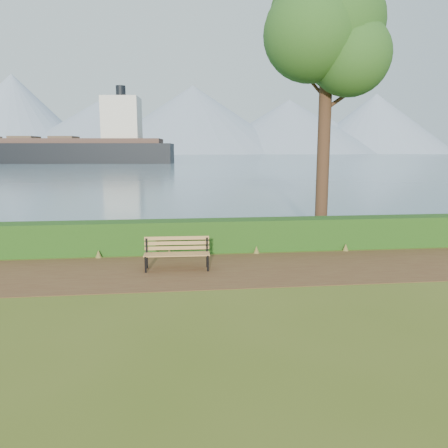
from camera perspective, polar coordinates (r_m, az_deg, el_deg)
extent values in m
plane|color=#51621C|center=(11.50, -1.67, -6.46)|extent=(140.00, 140.00, 0.00)
cube|color=brown|center=(11.79, -1.81, -6.03)|extent=(40.00, 3.40, 0.01)
cube|color=#174313|center=(13.90, -2.65, -1.52)|extent=(32.00, 0.85, 1.00)
cube|color=slate|center=(271.03, -6.70, 8.87)|extent=(700.00, 510.00, 0.00)
cone|color=#8496B0|center=(444.51, -25.71, 12.78)|extent=(140.00, 140.00, 70.00)
cone|color=#8496B0|center=(410.80, -15.43, 12.17)|extent=(160.00, 160.00, 48.00)
cone|color=#8496B0|center=(417.46, -4.04, 13.40)|extent=(190.00, 190.00, 62.00)
cone|color=#8496B0|center=(426.29, 8.47, 12.44)|extent=(170.00, 170.00, 50.00)
cone|color=#8496B0|center=(467.23, 19.11, 12.26)|extent=(150.00, 150.00, 58.00)
cone|color=#8496B0|center=(441.33, -8.16, 11.37)|extent=(120.00, 120.00, 35.00)
cone|color=#8496B0|center=(461.71, 12.52, 11.47)|extent=(130.00, 130.00, 40.00)
cube|color=black|center=(11.65, -10.20, -5.27)|extent=(0.05, 0.06, 0.44)
cube|color=black|center=(12.02, -10.05, -3.83)|extent=(0.05, 0.06, 0.84)
cube|color=black|center=(11.81, -10.14, -4.12)|extent=(0.07, 0.51, 0.05)
cube|color=black|center=(11.61, -2.12, -5.18)|extent=(0.05, 0.06, 0.44)
cube|color=black|center=(11.98, -2.23, -3.73)|extent=(0.05, 0.06, 0.84)
cube|color=black|center=(11.77, -2.18, -4.02)|extent=(0.07, 0.51, 0.05)
cube|color=#AE7C43|center=(11.58, -6.19, -4.15)|extent=(1.75, 0.15, 0.03)
cube|color=#AE7C43|center=(11.70, -6.17, -4.01)|extent=(1.75, 0.15, 0.03)
cube|color=#AE7C43|center=(11.82, -6.16, -3.87)|extent=(1.75, 0.15, 0.03)
cube|color=#AE7C43|center=(11.94, -6.15, -3.73)|extent=(1.75, 0.15, 0.03)
cube|color=#AE7C43|center=(11.97, -6.15, -3.13)|extent=(1.75, 0.10, 0.10)
cube|color=#AE7C43|center=(11.94, -6.17, -2.49)|extent=(1.75, 0.10, 0.10)
cube|color=#AE7C43|center=(11.91, -6.18, -1.85)|extent=(1.75, 0.10, 0.10)
cylinder|color=#382116|center=(16.31, 12.97, 12.43)|extent=(0.45, 0.45, 8.11)
sphere|color=#1F4E1A|center=(16.83, 13.45, 23.98)|extent=(3.83, 3.83, 3.83)
sphere|color=#1F4E1A|center=(17.57, 15.30, 21.02)|extent=(2.93, 2.93, 2.93)
sphere|color=#1F4E1A|center=(16.01, 11.26, 23.16)|extent=(3.15, 3.15, 3.15)
sphere|color=#1F4E1A|center=(16.22, 16.17, 20.35)|extent=(2.70, 2.70, 2.70)
sphere|color=#1F4E1A|center=(17.23, 10.65, 25.68)|extent=(2.48, 2.48, 2.48)
cylinder|color=#382116|center=(16.56, 14.81, 15.44)|extent=(1.18, 0.14, 0.89)
cylinder|color=#382116|center=(16.42, 11.48, 17.60)|extent=(0.92, 0.43, 0.81)
cube|color=black|center=(118.22, -23.43, 7.98)|extent=(68.14, 16.73, 6.75)
cube|color=#4F372F|center=(118.23, -23.56, 9.90)|extent=(62.67, 15.18, 1.16)
cube|color=silver|center=(112.31, -13.20, 13.15)|extent=(9.36, 8.71, 10.60)
cylinder|color=black|center=(112.90, -13.33, 16.32)|extent=(2.31, 2.31, 3.37)
cube|color=brown|center=(119.12, -24.63, 10.19)|extent=(6.34, 6.86, 0.77)
cube|color=brown|center=(115.75, -20.16, 10.51)|extent=(6.34, 6.86, 0.77)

